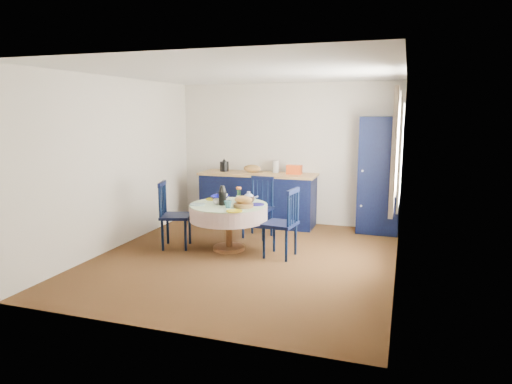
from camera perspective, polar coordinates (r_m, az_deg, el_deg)
floor at (r=6.39m, az=-1.41°, el=-8.23°), size 4.50×4.50×0.00m
ceiling at (r=6.09m, az=-1.52°, el=14.71°), size 4.50×4.50×0.00m
wall_back at (r=8.26m, az=3.82°, el=4.77°), size 4.00×0.02×2.50m
wall_left at (r=7.04m, az=-17.00°, el=3.45°), size 0.02×4.50×2.50m
wall_right at (r=5.76m, az=17.62°, el=2.06°), size 0.02×4.50×2.50m
window at (r=6.03m, az=17.36°, el=5.03°), size 0.10×1.74×1.45m
kitchen_counter at (r=8.15m, az=0.24°, el=-0.76°), size 2.09×0.67×1.17m
pantry_cabinet at (r=7.79m, az=15.23°, el=2.00°), size 0.69×0.51×1.92m
dining_table at (r=6.63m, az=-3.36°, el=-2.52°), size 1.13×1.13×0.96m
chair_left at (r=6.87m, az=-10.34°, el=-2.76°), size 0.53×0.55×0.99m
chair_far at (r=7.34m, az=0.32°, el=-1.86°), size 0.48×0.47×0.97m
chair_right at (r=6.31m, az=3.39°, el=-3.82°), size 0.47×0.48×0.97m
mug_a at (r=6.60m, az=-4.91°, el=-1.20°), size 0.11×0.11×0.09m
mug_b at (r=6.35m, az=-3.53°, el=-1.55°), size 0.11×0.11×0.10m
mug_c at (r=6.71m, az=-0.69°, el=-0.93°), size 0.12×0.12×0.09m
mug_d at (r=6.97m, az=-3.92°, el=-0.58°), size 0.09×0.09×0.09m
cobalt_bowl at (r=6.94m, az=-4.50°, el=-0.71°), size 0.28×0.28×0.07m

